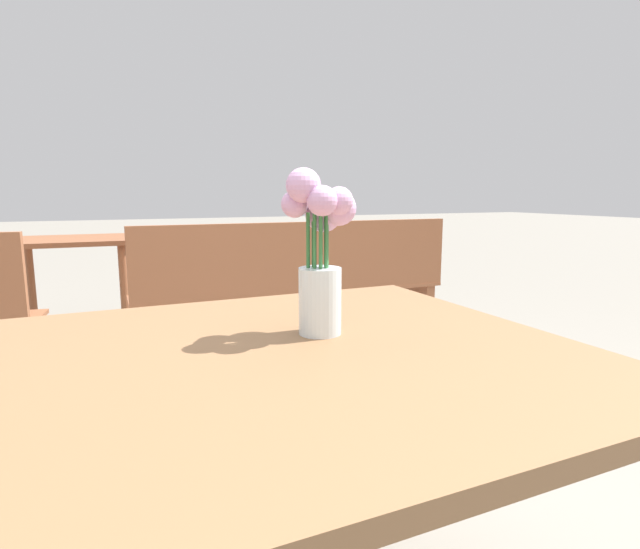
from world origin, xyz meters
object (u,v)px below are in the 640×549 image
(table_front, at_px, (290,403))
(flower_vase, at_px, (320,250))
(bench_near, at_px, (299,287))
(table_back, at_px, (74,260))

(table_front, xyz_separation_m, flower_vase, (0.09, 0.07, 0.25))
(bench_near, distance_m, table_back, 1.51)
(flower_vase, bearing_deg, bench_near, 70.30)
(flower_vase, bearing_deg, table_front, -140.23)
(table_front, distance_m, bench_near, 2.03)
(bench_near, bearing_deg, table_back, 142.81)
(table_front, relative_size, flower_vase, 3.23)
(table_front, relative_size, table_back, 1.38)
(flower_vase, xyz_separation_m, table_back, (-0.56, 2.72, -0.32))
(bench_near, xyz_separation_m, table_back, (-1.20, 0.91, 0.11))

